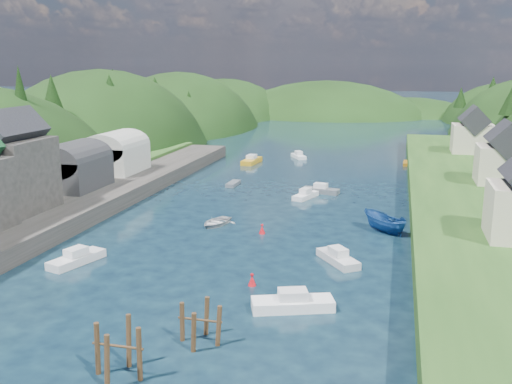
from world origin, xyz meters
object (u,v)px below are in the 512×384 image
(piling_cluster_near, at_px, (118,355))
(channel_buoy_far, at_px, (262,229))
(piling_cluster_far, at_px, (200,328))
(channel_buoy_near, at_px, (252,280))

(piling_cluster_near, height_order, channel_buoy_far, piling_cluster_near)
(piling_cluster_far, xyz_separation_m, channel_buoy_near, (0.84, 10.48, -0.62))
(piling_cluster_near, relative_size, channel_buoy_near, 3.59)
(piling_cluster_near, height_order, channel_buoy_near, piling_cluster_near)
(channel_buoy_near, bearing_deg, piling_cluster_near, -104.59)
(channel_buoy_far, bearing_deg, piling_cluster_near, -92.71)
(piling_cluster_near, distance_m, piling_cluster_far, 6.11)
(channel_buoy_near, bearing_deg, channel_buoy_far, 100.26)
(channel_buoy_near, height_order, channel_buoy_far, same)
(channel_buoy_near, distance_m, channel_buoy_far, 14.83)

